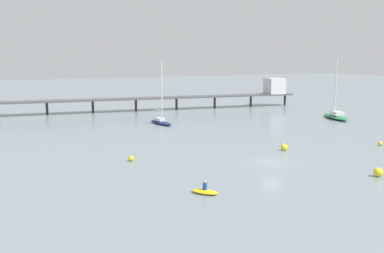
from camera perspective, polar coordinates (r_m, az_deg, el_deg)
ground_plane at (r=50.83m, az=9.66°, el=-4.37°), size 400.00×400.00×0.00m
pier at (r=99.51m, az=-2.33°, el=3.90°), size 81.28×15.26×6.33m
sailboat_green at (r=88.91m, az=17.13°, el=1.30°), size 5.49×9.35×11.00m
sailboat_navy at (r=78.53m, az=-3.83°, el=0.78°), size 2.00×6.85×10.60m
dinghy_yellow at (r=39.00m, az=1.58°, el=-7.90°), size 2.22×2.55×1.14m
mooring_buoy_far at (r=51.18m, az=-7.44°, el=-3.88°), size 0.62×0.62×0.62m
mooring_buoy_outer at (r=47.63m, az=21.76°, el=-5.19°), size 0.89×0.89×0.89m
mooring_buoy_mid at (r=57.48m, az=11.17°, el=-2.49°), size 0.84×0.84×0.84m
mooring_buoy_near at (r=64.23m, az=21.98°, el=-1.93°), size 0.56×0.56×0.56m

